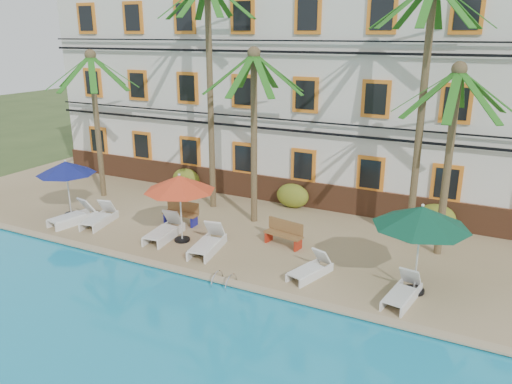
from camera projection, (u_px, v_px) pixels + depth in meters
The scene contains 25 objects.
ground at pixel (188, 265), 17.46m from camera, with size 100.00×100.00×0.00m, color #384C23.
pool_deck at pixel (253, 217), 21.68m from camera, with size 30.00×12.00×0.25m, color tan.
swimming_pool at pixel (16, 382), 11.48m from camera, with size 26.00×12.00×0.20m, color #1A97C3.
pool_coping at pixel (173, 268), 16.61m from camera, with size 30.00×0.35×0.06m, color tan.
hotel_building at pixel (300, 84), 24.31m from camera, with size 25.40×6.44×10.22m.
palm_a at pixel (95, 104), 22.78m from camera, with size 4.05×4.05×6.82m.
palm_b at pixel (209, 68), 20.76m from camera, with size 4.05×4.05×9.78m.
palm_c at pixel (254, 112), 19.49m from camera, with size 4.05×4.05×7.03m.
palm_d at pixel (424, 83), 16.98m from camera, with size 4.05×4.05×9.37m.
palm_e at pixel (452, 134), 16.51m from camera, with size 4.05×4.05×6.66m.
shrub_left at pixel (186, 179), 24.79m from camera, with size 1.50×0.90×1.10m, color #28621C.
shrub_mid at pixel (293, 196), 22.33m from camera, with size 1.50×0.90×1.10m, color #28621C.
shrub_right at pixel (436, 218), 19.69m from camera, with size 1.50×0.90×1.10m, color #28621C.
umbrella_blue at pixel (66, 168), 20.95m from camera, with size 2.45×2.45×2.45m.
umbrella_red at pixel (180, 184), 18.20m from camera, with size 2.65×2.65×2.64m.
umbrella_green at pixel (422, 217), 14.43m from camera, with size 2.84×2.84×2.83m.
lounger_a at pixel (74, 216), 20.57m from camera, with size 1.08×2.08×0.94m.
lounger_b at pixel (100, 217), 20.45m from camera, with size 1.05×2.00×0.90m.
lounger_c at pixel (165, 230), 19.06m from camera, with size 0.95×2.10×0.96m.
lounger_d at pixel (208, 243), 17.93m from camera, with size 1.04×2.13×0.97m.
lounger_e at pixel (311, 269), 16.07m from camera, with size 1.11×1.82×0.81m.
lounger_f at pixel (403, 292), 14.58m from camera, with size 0.91×1.89×0.86m.
bench_left at pixel (181, 212), 20.48m from camera, with size 1.52×0.53×0.93m.
bench_right at pixel (284, 233), 18.38m from camera, with size 1.56×0.74×0.93m.
pool_ladder at pixel (224, 284), 15.66m from camera, with size 0.54×0.74×0.74m.
Camera 1 is at (9.27, -13.07, 7.77)m, focal length 35.00 mm.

